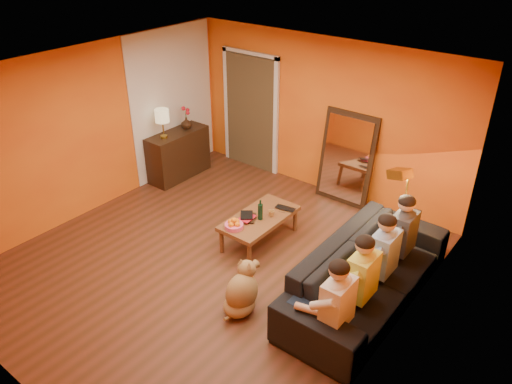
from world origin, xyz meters
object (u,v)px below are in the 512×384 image
Objects in this scene: person_mid_left at (362,283)px; mirror_frame at (347,158)px; person_far_left at (337,310)px; floor_lamp at (401,222)px; person_far_right at (402,239)px; wine_bottle at (260,210)px; vase at (186,123)px; laptop at (284,210)px; sideboard at (179,154)px; person_mid_right at (383,259)px; coffee_table at (260,229)px; dog at (242,289)px; table_lamp at (163,124)px; sofa at (368,274)px; tumbler at (271,213)px.

mirror_frame is at bearing 122.36° from person_mid_left.
floor_lamp is at bearing 93.57° from person_far_left.
person_mid_left and person_far_right have the same top height.
vase is (-2.48, 1.06, 0.38)m from wine_bottle.
person_far_left is 4.11× the size of laptop.
person_mid_right reaches higher than sideboard.
sideboard is at bearing 162.68° from coffee_table.
floor_lamp is 1.85m from person_far_left.
person_far_right reaches higher than dog.
floor_lamp is at bearing 2.45° from table_lamp.
mirror_frame reaches higher than sofa.
mirror_frame reaches higher than coffee_table.
table_lamp is 0.76× the size of dog.
person_far_left is 1.65m from person_far_right.
wine_bottle is at bearing -23.21° from vase.
coffee_table is at bearing 148.25° from person_far_left.
person_mid_right is at bearing -52.43° from sofa.
mirror_frame reaches higher than tumbler.
table_lamp is at bearing 159.16° from person_far_left.
mirror_frame is 1.96m from coffee_table.
person_mid_left is at bearing -57.64° from mirror_frame.
dog is 1.74m from laptop.
dog is at bearing -83.14° from mirror_frame.
coffee_table is at bearing -17.45° from sideboard.
mirror_frame reaches higher than vase.
vase is at bearing 153.14° from person_far_left.
table_lamp reaches higher than person_mid_right.
person_mid_left is 3.94× the size of wine_bottle.
laptop is at bearing 72.00° from wine_bottle.
mirror_frame is 1.89m from floor_lamp.
sofa is 4.01× the size of dog.
person_far_right is at bearing -36.12° from floor_lamp.
floor_lamp is at bearing 0.90° from laptop.
coffee_table is at bearing -135.00° from tumbler.
sofa is at bearing -10.68° from tumbler.
person_far_right is (4.37, -0.01, -0.49)m from table_lamp.
dog is 7.33× the size of tumbler.
person_far_left is 2.21m from wine_bottle.
laptop is (0.06, 0.23, -0.03)m from tumbler.
table_lamp is 2.59m from wine_bottle.
sideboard is 2.31× the size of table_lamp.
vase is (-2.43, 1.01, 0.74)m from coffee_table.
sofa is at bearing -54.64° from mirror_frame.
floor_lamp is 1.18× the size of person_mid_right.
person_mid_left is 0.55m from person_mid_right.
floor_lamp reaches higher than person_far_left.
laptop is (-1.76, 1.00, -0.18)m from person_mid_left.
floor_lamp is 0.76m from person_mid_right.
person_far_left is at bearing -20.84° from table_lamp.
dog is at bearing -80.76° from laptop.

